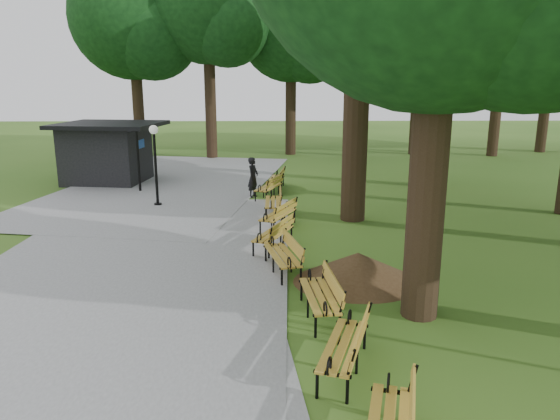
{
  "coord_description": "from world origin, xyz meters",
  "views": [
    {
      "loc": [
        -0.43,
        -8.55,
        4.5
      ],
      "look_at": [
        -0.18,
        5.0,
        1.1
      ],
      "focal_mm": 33.59,
      "sensor_mm": 36.0,
      "label": 1
    }
  ],
  "objects_px": {
    "bench_2": "(343,346)",
    "bench_8": "(269,187)",
    "person": "(253,177)",
    "bench_4": "(282,256)",
    "lamp_post": "(155,148)",
    "bench_6": "(278,215)",
    "bench_3": "(319,296)",
    "bench_7": "(273,202)",
    "bench_5": "(273,234)",
    "bench_9": "(276,179)",
    "kiosk": "(106,153)",
    "dirt_mound": "(357,267)"
  },
  "relations": [
    {
      "from": "bench_2",
      "to": "bench_9",
      "type": "xyz_separation_m",
      "value": [
        -0.91,
        14.09,
        0.0
      ]
    },
    {
      "from": "bench_8",
      "to": "bench_9",
      "type": "bearing_deg",
      "value": -168.93
    },
    {
      "from": "lamp_post",
      "to": "bench_3",
      "type": "bearing_deg",
      "value": -61.44
    },
    {
      "from": "kiosk",
      "to": "dirt_mound",
      "type": "height_order",
      "value": "kiosk"
    },
    {
      "from": "dirt_mound",
      "to": "bench_2",
      "type": "relative_size",
      "value": 1.28
    },
    {
      "from": "bench_3",
      "to": "bench_7",
      "type": "height_order",
      "value": "same"
    },
    {
      "from": "bench_2",
      "to": "bench_8",
      "type": "height_order",
      "value": "same"
    },
    {
      "from": "lamp_post",
      "to": "bench_5",
      "type": "relative_size",
      "value": 1.54
    },
    {
      "from": "bench_4",
      "to": "bench_5",
      "type": "distance_m",
      "value": 1.82
    },
    {
      "from": "kiosk",
      "to": "bench_7",
      "type": "bearing_deg",
      "value": -30.86
    },
    {
      "from": "kiosk",
      "to": "lamp_post",
      "type": "xyz_separation_m",
      "value": [
        3.16,
        -4.59,
        0.8
      ]
    },
    {
      "from": "bench_7",
      "to": "dirt_mound",
      "type": "bearing_deg",
      "value": 17.67
    },
    {
      "from": "person",
      "to": "bench_4",
      "type": "distance_m",
      "value": 8.38
    },
    {
      "from": "bench_3",
      "to": "bench_8",
      "type": "relative_size",
      "value": 1.0
    },
    {
      "from": "person",
      "to": "lamp_post",
      "type": "bearing_deg",
      "value": 134.82
    },
    {
      "from": "kiosk",
      "to": "bench_4",
      "type": "height_order",
      "value": "kiosk"
    },
    {
      "from": "lamp_post",
      "to": "bench_9",
      "type": "distance_m",
      "value": 5.46
    },
    {
      "from": "bench_9",
      "to": "bench_6",
      "type": "bearing_deg",
      "value": 7.77
    },
    {
      "from": "bench_6",
      "to": "person",
      "type": "bearing_deg",
      "value": -144.05
    },
    {
      "from": "kiosk",
      "to": "bench_2",
      "type": "relative_size",
      "value": 2.23
    },
    {
      "from": "lamp_post",
      "to": "bench_7",
      "type": "relative_size",
      "value": 1.54
    },
    {
      "from": "kiosk",
      "to": "bench_2",
      "type": "bearing_deg",
      "value": -53.97
    },
    {
      "from": "bench_3",
      "to": "bench_9",
      "type": "bearing_deg",
      "value": 177.81
    },
    {
      "from": "person",
      "to": "bench_3",
      "type": "xyz_separation_m",
      "value": [
        1.61,
        -10.7,
        -0.34
      ]
    },
    {
      "from": "kiosk",
      "to": "bench_4",
      "type": "relative_size",
      "value": 2.23
    },
    {
      "from": "bench_7",
      "to": "bench_6",
      "type": "bearing_deg",
      "value": 5.74
    },
    {
      "from": "lamp_post",
      "to": "dirt_mound",
      "type": "distance_m",
      "value": 9.81
    },
    {
      "from": "lamp_post",
      "to": "bench_2",
      "type": "bearing_deg",
      "value": -64.97
    },
    {
      "from": "bench_8",
      "to": "bench_3",
      "type": "bearing_deg",
      "value": 26.62
    },
    {
      "from": "kiosk",
      "to": "lamp_post",
      "type": "height_order",
      "value": "lamp_post"
    },
    {
      "from": "bench_8",
      "to": "lamp_post",
      "type": "bearing_deg",
      "value": -52.48
    },
    {
      "from": "bench_2",
      "to": "bench_7",
      "type": "bearing_deg",
      "value": -155.47
    },
    {
      "from": "bench_4",
      "to": "person",
      "type": "bearing_deg",
      "value": 173.49
    },
    {
      "from": "bench_5",
      "to": "kiosk",
      "type": "bearing_deg",
      "value": -119.95
    },
    {
      "from": "person",
      "to": "bench_4",
      "type": "height_order",
      "value": "person"
    },
    {
      "from": "bench_5",
      "to": "bench_3",
      "type": "bearing_deg",
      "value": 34.55
    },
    {
      "from": "bench_5",
      "to": "bench_7",
      "type": "distance_m",
      "value": 3.74
    },
    {
      "from": "bench_2",
      "to": "bench_5",
      "type": "height_order",
      "value": "same"
    },
    {
      "from": "dirt_mound",
      "to": "bench_5",
      "type": "height_order",
      "value": "bench_5"
    },
    {
      "from": "kiosk",
      "to": "lamp_post",
      "type": "relative_size",
      "value": 1.45
    },
    {
      "from": "lamp_post",
      "to": "bench_5",
      "type": "height_order",
      "value": "lamp_post"
    },
    {
      "from": "lamp_post",
      "to": "bench_3",
      "type": "distance_m",
      "value": 10.7
    },
    {
      "from": "dirt_mound",
      "to": "bench_4",
      "type": "height_order",
      "value": "bench_4"
    },
    {
      "from": "bench_2",
      "to": "bench_4",
      "type": "height_order",
      "value": "same"
    },
    {
      "from": "person",
      "to": "bench_8",
      "type": "relative_size",
      "value": 0.83
    },
    {
      "from": "kiosk",
      "to": "bench_3",
      "type": "bearing_deg",
      "value": -51.32
    },
    {
      "from": "bench_3",
      "to": "bench_4",
      "type": "relative_size",
      "value": 1.0
    },
    {
      "from": "bench_4",
      "to": "bench_8",
      "type": "relative_size",
      "value": 1.0
    },
    {
      "from": "bench_8",
      "to": "bench_9",
      "type": "relative_size",
      "value": 1.0
    },
    {
      "from": "dirt_mound",
      "to": "bench_3",
      "type": "bearing_deg",
      "value": -119.99
    }
  ]
}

